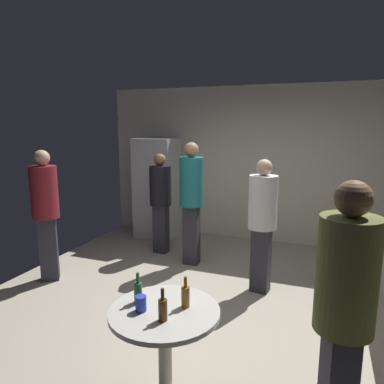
{
  "coord_description": "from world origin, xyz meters",
  "views": [
    {
      "loc": [
        1.23,
        -3.56,
        2.03
      ],
      "look_at": [
        -0.16,
        0.12,
        1.29
      ],
      "focal_mm": 33.21,
      "sensor_mm": 36.0,
      "label": 1
    }
  ],
  "objects": [
    {
      "name": "person_in_maroon_shirt",
      "position": [
        -2.11,
        -0.06,
        1.01
      ],
      "size": [
        0.47,
        0.47,
        1.73
      ],
      "rotation": [
        0.0,
        0.0,
        -0.94
      ],
      "color": "#2D2D38",
      "rests_on": "ground_plane"
    },
    {
      "name": "person_in_olive_shirt",
      "position": [
        1.38,
        -1.48,
        1.02
      ],
      "size": [
        0.42,
        0.42,
        1.74
      ],
      "rotation": [
        0.0,
        0.0,
        3.42
      ],
      "color": "#2D2D38",
      "rests_on": "ground_plane"
    },
    {
      "name": "person_in_white_shirt",
      "position": [
        0.57,
        0.59,
        0.96
      ],
      "size": [
        0.38,
        0.38,
        1.64
      ],
      "rotation": [
        0.0,
        0.0,
        -1.7
      ],
      "color": "#2D2D38",
      "rests_on": "ground_plane"
    },
    {
      "name": "ground_plane",
      "position": [
        0.0,
        0.0,
        -0.05
      ],
      "size": [
        5.2,
        5.2,
        0.1
      ],
      "primitive_type": "cube",
      "color": "#B2A893"
    },
    {
      "name": "person_in_black_shirt",
      "position": [
        -1.18,
        1.41,
        0.93
      ],
      "size": [
        0.34,
        0.34,
        1.6
      ],
      "rotation": [
        0.0,
        0.0,
        -1.58
      ],
      "color": "#2D2D38",
      "rests_on": "ground_plane"
    },
    {
      "name": "beer_bottle_amber",
      "position": [
        0.35,
        -1.35,
        0.82
      ],
      "size": [
        0.06,
        0.06,
        0.23
      ],
      "color": "#8C5919",
      "rests_on": "foreground_table"
    },
    {
      "name": "person_in_teal_shirt",
      "position": [
        -0.55,
        1.13,
        1.06
      ],
      "size": [
        0.34,
        0.34,
        1.79
      ],
      "rotation": [
        0.0,
        0.0,
        -1.57
      ],
      "color": "#2D2D38",
      "rests_on": "ground_plane"
    },
    {
      "name": "refrigerator",
      "position": [
        -1.62,
        2.2,
        0.9
      ],
      "size": [
        0.7,
        0.68,
        1.8
      ],
      "color": "silver",
      "rests_on": "ground_plane"
    },
    {
      "name": "beer_bottle_brown",
      "position": [
        0.27,
        -1.58,
        0.82
      ],
      "size": [
        0.06,
        0.06,
        0.23
      ],
      "color": "#593314",
      "rests_on": "foreground_table"
    },
    {
      "name": "foreground_table",
      "position": [
        0.22,
        -1.45,
        0.63
      ],
      "size": [
        0.8,
        0.8,
        0.73
      ],
      "color": "beige",
      "rests_on": "ground_plane"
    },
    {
      "name": "wall_back",
      "position": [
        0.0,
        2.63,
        1.35
      ],
      "size": [
        5.32,
        0.06,
        2.7
      ],
      "primitive_type": "cube",
      "color": "silver",
      "rests_on": "ground_plane"
    },
    {
      "name": "plastic_cup_blue",
      "position": [
        0.07,
        -1.52,
        0.79
      ],
      "size": [
        0.08,
        0.08,
        0.11
      ],
      "primitive_type": "cylinder",
      "color": "blue",
      "rests_on": "foreground_table"
    },
    {
      "name": "beer_bottle_green",
      "position": [
        -0.01,
        -1.42,
        0.82
      ],
      "size": [
        0.06,
        0.06,
        0.23
      ],
      "color": "#26662D",
      "rests_on": "foreground_table"
    }
  ]
}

